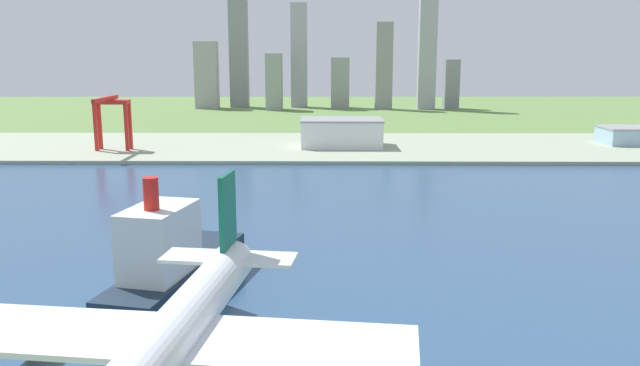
{
  "coord_description": "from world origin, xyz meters",
  "views": [
    {
      "loc": [
        -9.78,
        34.57,
        67.55
      ],
      "look_at": [
        -11.6,
        209.79,
        31.81
      ],
      "focal_mm": 35.93,
      "sensor_mm": 36.0,
      "label": 1
    }
  ],
  "objects_px": {
    "cargo_ship": "(172,267)",
    "warehouse_annex": "(633,135)",
    "airplane_landing": "(165,346)",
    "warehouse_main": "(342,132)",
    "port_crane_red": "(111,111)"
  },
  "relations": [
    {
      "from": "airplane_landing",
      "to": "cargo_ship",
      "type": "xyz_separation_m",
      "value": [
        -29.93,
        121.36,
        -35.61
      ]
    },
    {
      "from": "warehouse_main",
      "to": "airplane_landing",
      "type": "bearing_deg",
      "value": -93.19
    },
    {
      "from": "warehouse_annex",
      "to": "port_crane_red",
      "type": "bearing_deg",
      "value": -174.47
    },
    {
      "from": "cargo_ship",
      "to": "warehouse_annex",
      "type": "height_order",
      "value": "cargo_ship"
    },
    {
      "from": "port_crane_red",
      "to": "airplane_landing",
      "type": "bearing_deg",
      "value": -70.93
    },
    {
      "from": "airplane_landing",
      "to": "warehouse_main",
      "type": "distance_m",
      "value": 408.13
    },
    {
      "from": "airplane_landing",
      "to": "warehouse_annex",
      "type": "distance_m",
      "value": 482.67
    },
    {
      "from": "port_crane_red",
      "to": "warehouse_annex",
      "type": "relative_size",
      "value": 1.03
    },
    {
      "from": "cargo_ship",
      "to": "warehouse_annex",
      "type": "distance_m",
      "value": 399.09
    },
    {
      "from": "cargo_ship",
      "to": "warehouse_annex",
      "type": "relative_size",
      "value": 1.51
    },
    {
      "from": "warehouse_main",
      "to": "warehouse_annex",
      "type": "xyz_separation_m",
      "value": [
        211.97,
        14.06,
        -3.55
      ]
    },
    {
      "from": "port_crane_red",
      "to": "warehouse_main",
      "type": "bearing_deg",
      "value": 7.88
    },
    {
      "from": "airplane_landing",
      "to": "port_crane_red",
      "type": "distance_m",
      "value": 407.25
    },
    {
      "from": "airplane_landing",
      "to": "warehouse_main",
      "type": "height_order",
      "value": "airplane_landing"
    },
    {
      "from": "cargo_ship",
      "to": "port_crane_red",
      "type": "relative_size",
      "value": 1.46
    }
  ]
}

